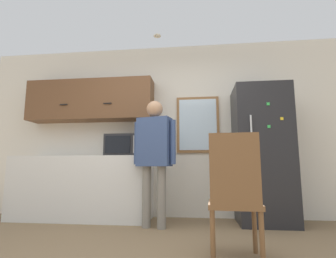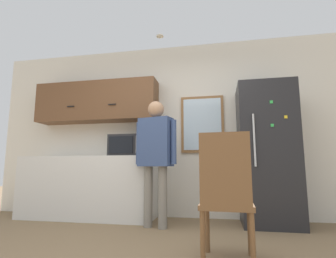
{
  "view_description": "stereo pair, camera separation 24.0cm",
  "coord_description": "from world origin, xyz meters",
  "px_view_note": "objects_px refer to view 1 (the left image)",
  "views": [
    {
      "loc": [
        0.49,
        -1.99,
        0.73
      ],
      "look_at": [
        0.12,
        1.13,
        1.2
      ],
      "focal_mm": 28.0,
      "sensor_mm": 36.0,
      "label": 1
    },
    {
      "loc": [
        0.73,
        -1.96,
        0.73
      ],
      "look_at": [
        0.12,
        1.13,
        1.2
      ],
      "focal_mm": 28.0,
      "sensor_mm": 36.0,
      "label": 2
    }
  ],
  "objects_px": {
    "person": "(154,149)",
    "refrigerator": "(262,154)",
    "chair": "(234,192)",
    "microwave": "(125,145)"
  },
  "relations": [
    {
      "from": "person",
      "to": "refrigerator",
      "type": "relative_size",
      "value": 0.87
    },
    {
      "from": "refrigerator",
      "to": "chair",
      "type": "distance_m",
      "value": 1.64
    },
    {
      "from": "microwave",
      "to": "refrigerator",
      "type": "height_order",
      "value": "refrigerator"
    },
    {
      "from": "person",
      "to": "refrigerator",
      "type": "xyz_separation_m",
      "value": [
        1.42,
        0.4,
        -0.05
      ]
    },
    {
      "from": "chair",
      "to": "refrigerator",
      "type": "bearing_deg",
      "value": -108.14
    },
    {
      "from": "microwave",
      "to": "person",
      "type": "bearing_deg",
      "value": -35.32
    },
    {
      "from": "person",
      "to": "chair",
      "type": "height_order",
      "value": "person"
    },
    {
      "from": "person",
      "to": "refrigerator",
      "type": "height_order",
      "value": "refrigerator"
    },
    {
      "from": "chair",
      "to": "microwave",
      "type": "bearing_deg",
      "value": -44.19
    },
    {
      "from": "person",
      "to": "refrigerator",
      "type": "bearing_deg",
      "value": 28.51
    }
  ]
}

